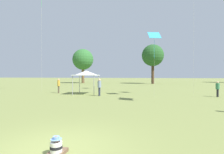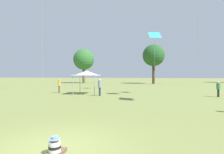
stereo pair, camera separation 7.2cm
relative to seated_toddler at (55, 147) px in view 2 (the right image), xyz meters
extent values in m
plane|color=olive|center=(-0.29, 0.30, -0.21)|extent=(300.00, 300.00, 0.00)
cube|color=brown|center=(0.00, 0.06, -0.16)|extent=(0.42, 0.52, 0.10)
cylinder|color=silver|center=(0.00, -0.03, 0.03)|extent=(0.34, 0.34, 0.27)
cylinder|color=black|center=(0.00, -0.03, 0.03)|extent=(0.35, 0.35, 0.08)
sphere|color=brown|center=(0.00, -0.03, 0.24)|extent=(0.18, 0.18, 0.18)
cylinder|color=#6B8ED1|center=(0.00, -0.03, 0.24)|extent=(0.30, 0.30, 0.01)
cylinder|color=#6B8ED1|center=(0.00, -0.03, 0.28)|extent=(0.18, 0.18, 0.08)
cylinder|color=#282D42|center=(-3.08, 13.61, 0.24)|extent=(0.27, 0.27, 0.91)
cylinder|color=gray|center=(-3.08, 13.61, 1.06)|extent=(0.49, 0.49, 0.72)
sphere|color=#DBAD89|center=(-3.08, 13.61, 1.52)|extent=(0.25, 0.25, 0.25)
cylinder|color=brown|center=(-8.90, 15.22, 0.23)|extent=(0.22, 0.22, 0.88)
cylinder|color=gold|center=(-8.90, 15.22, 1.02)|extent=(0.39, 0.39, 0.70)
sphere|color=tan|center=(-8.90, 15.22, 1.47)|extent=(0.24, 0.24, 0.24)
cylinder|color=black|center=(8.99, 15.58, 0.18)|extent=(0.21, 0.21, 0.78)
cylinder|color=#387A51|center=(8.99, 15.58, 0.88)|extent=(0.38, 0.38, 0.62)
sphere|color=#DBAD89|center=(8.99, 15.58, 1.28)|extent=(0.21, 0.21, 0.21)
cube|color=white|center=(-5.12, 14.92, 2.03)|extent=(2.98, 2.98, 0.08)
cone|color=white|center=(-5.12, 14.92, 2.31)|extent=(2.83, 2.83, 0.49)
cylinder|color=#99999E|center=(-6.46, 16.01, 0.89)|extent=(0.07, 0.07, 2.20)
cylinder|color=#99999E|center=(-4.02, 16.26, 0.89)|extent=(0.07, 0.07, 2.20)
cylinder|color=#99999E|center=(-6.21, 13.58, 0.89)|extent=(0.07, 0.07, 2.20)
cylinder|color=#99999E|center=(-3.78, 13.83, 0.89)|extent=(0.07, 0.07, 2.20)
cylinder|color=green|center=(-12.14, 16.42, 12.24)|extent=(0.02, 0.02, 1.96)
cylinder|color=#BCB7A8|center=(-12.14, 16.42, 6.71)|extent=(0.01, 0.01, 13.82)
cylinder|color=#BCB7A8|center=(7.16, 17.78, 10.17)|extent=(0.01, 0.01, 20.74)
cube|color=#339EDB|center=(2.66, 14.36, 6.19)|extent=(1.46, 1.27, 0.84)
cylinder|color=#339EDB|center=(2.66, 14.36, 4.75)|extent=(0.02, 0.02, 2.01)
cylinder|color=#BCB7A8|center=(2.66, 14.36, 2.99)|extent=(0.01, 0.01, 6.39)
cylinder|color=brown|center=(-17.31, 42.80, 2.39)|extent=(0.81, 0.81, 5.20)
sphere|color=#2D662D|center=(-17.31, 42.80, 6.64)|extent=(6.00, 6.00, 6.00)
cylinder|color=#473323|center=(2.35, 43.37, 2.78)|extent=(0.72, 0.72, 5.98)
sphere|color=#235123|center=(2.35, 43.37, 7.36)|extent=(5.78, 5.78, 5.78)
camera|label=1|loc=(2.61, -4.32, 1.99)|focal=28.00mm
camera|label=2|loc=(2.68, -4.30, 1.99)|focal=28.00mm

